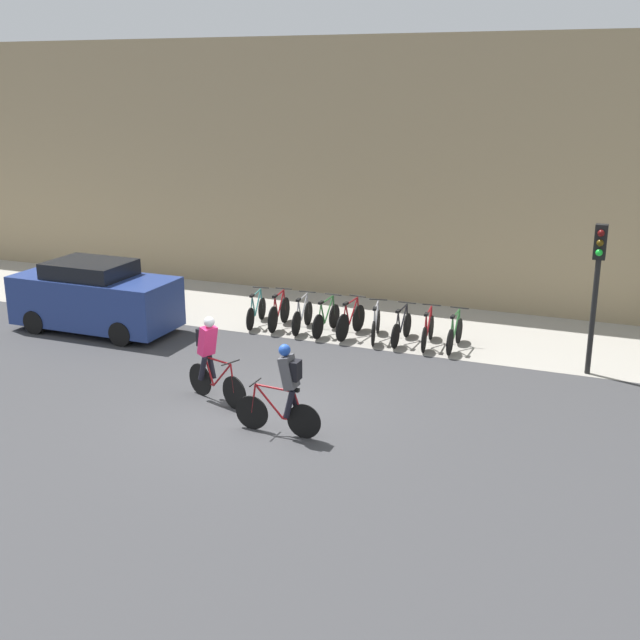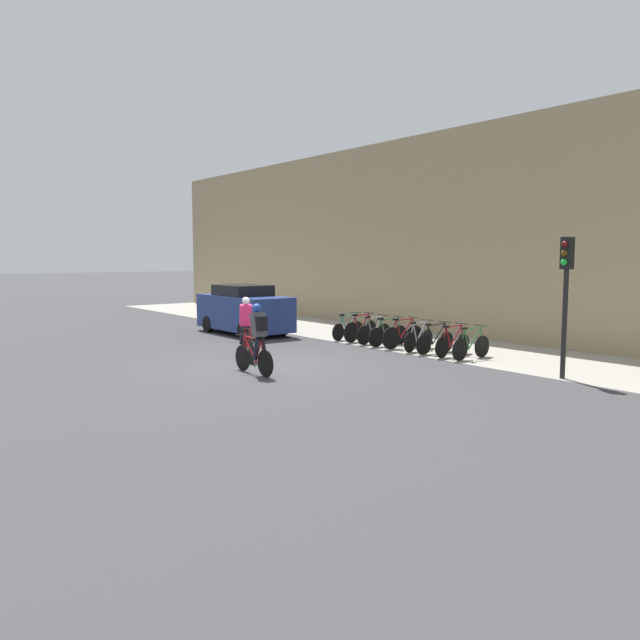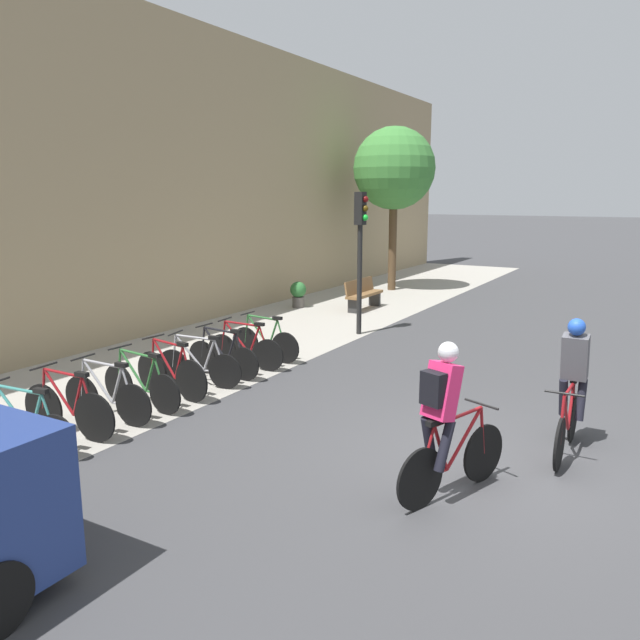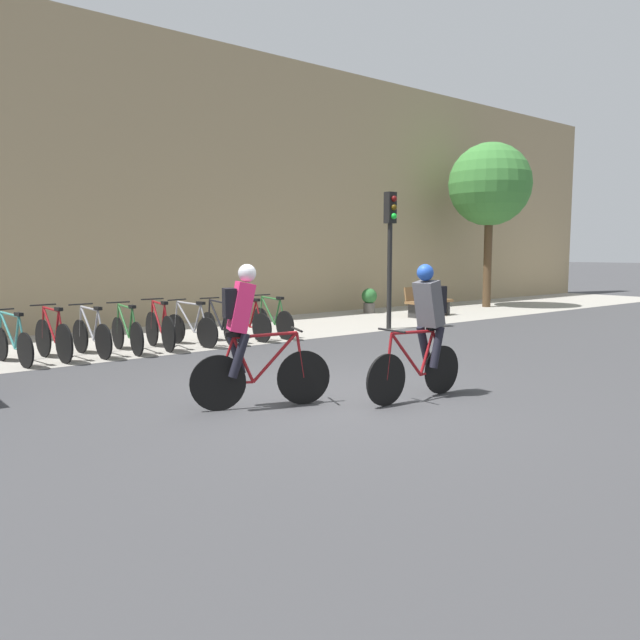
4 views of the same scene
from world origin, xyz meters
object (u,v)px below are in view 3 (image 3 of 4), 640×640
Objects in this scene: parked_bike_3 at (141,385)px; parked_bike_8 at (265,342)px; parked_bike_0 at (25,426)px; parked_bike_4 at (171,373)px; cyclist_grey at (572,381)px; parked_bike_6 at (223,357)px; parked_bike_2 at (107,396)px; parked_bike_7 at (245,349)px; cyclist_pink at (445,418)px; traffic_light_pole at (360,236)px; parked_bike_1 at (68,409)px; bench at (363,294)px; parked_bike_5 at (199,365)px; potted_plant at (298,293)px.

parked_bike_3 is 3.37m from parked_bike_8.
parked_bike_4 is at bearing 0.05° from parked_bike_0.
parked_bike_0 is 2.70m from parked_bike_4.
cyclist_grey is 6.10m from parked_bike_6.
parked_bike_7 is (3.37, -0.00, -0.01)m from parked_bike_2.
cyclist_pink reaches higher than parked_bike_7.
traffic_light_pole is at bearing -4.46° from parked_bike_2.
parked_bike_2 is (0.68, -0.00, -0.02)m from parked_bike_1.
parked_bike_6 is at bearing -173.71° from bench.
parked_bike_2 is 0.94× the size of bench.
parked_bike_3 is 0.67m from parked_bike_4.
parked_bike_5 is 5.57m from traffic_light_pole.
parked_bike_2 is at bearing -179.94° from parked_bike_4.
cyclist_grey is 6.18m from parked_bike_7.
parked_bike_0 is (-1.51, 5.08, -0.57)m from cyclist_pink.
potted_plant is at bearing 16.60° from parked_bike_3.
traffic_light_pole reaches higher than cyclist_grey.
parked_bike_5 is at bearing -179.98° from parked_bike_8.
parked_bike_2 reaches higher than parked_bike_7.
cyclist_pink is 1.10× the size of parked_bike_6.
traffic_light_pole is 4.33× the size of potted_plant.
parked_bike_8 is (1.35, 0.00, 0.00)m from parked_bike_6.
parked_bike_7 is at bearing 171.67° from traffic_light_pole.
parked_bike_2 is (-2.30, 6.06, -0.55)m from cyclist_grey.
cyclist_pink reaches higher than parked_bike_3.
parked_bike_2 is at bearing 179.98° from parked_bike_7.
bench is (10.26, 0.83, 0.08)m from parked_bike_2.
parked_bike_1 is 8.14m from traffic_light_pole.
traffic_light_pole is (7.89, -0.56, 1.94)m from parked_bike_1.
parked_bike_8 is (2.02, 0.00, 0.00)m from parked_bike_5.
parked_bike_1 is 10.97m from bench.
parked_bike_2 is 1.01× the size of parked_bike_5.
parked_bike_7 reaches higher than parked_bike_6.
potted_plant is (10.92, 2.65, 0.06)m from parked_bike_0.
parked_bike_5 is at bearing -174.22° from bench.
traffic_light_pole reaches higher than parked_bike_1.
parked_bike_3 is 0.50× the size of traffic_light_pole.
cyclist_pink is 5.44m from parked_bike_5.
parked_bike_6 is at bearing 86.22° from cyclist_grey.
parked_bike_4 is at bearing 179.92° from parked_bike_6.
parked_bike_2 is at bearing 175.54° from traffic_light_pole.
parked_bike_8 reaches higher than parked_bike_6.
cyclist_grey is 1.09× the size of parked_bike_5.
parked_bike_5 is at bearing 69.88° from cyclist_pink.
parked_bike_7 is at bearing 79.93° from cyclist_grey.
parked_bike_1 is at bearing 116.12° from cyclist_grey.
parked_bike_5 is 2.02m from parked_bike_8.
cyclist_pink is 1.10× the size of parked_bike_0.
cyclist_grey is (2.13, -0.98, 0.00)m from cyclist_pink.
bench is (3.05, 1.40, -1.88)m from traffic_light_pole.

